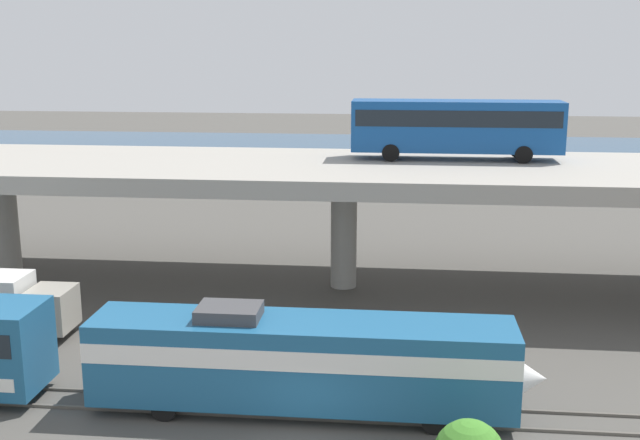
# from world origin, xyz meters

# --- Properties ---
(rail_strip_near) EXTENTS (110.00, 0.12, 0.12)m
(rail_strip_near) POSITION_xyz_m (0.00, 3.25, 0.06)
(rail_strip_near) COLOR #59544C
(rail_strip_near) RESTS_ON ground_plane
(rail_strip_far) EXTENTS (110.00, 0.12, 0.12)m
(rail_strip_far) POSITION_xyz_m (0.00, 4.75, 0.06)
(rail_strip_far) COLOR #59544C
(rail_strip_far) RESTS_ON ground_plane
(train_locomotive) EXTENTS (17.25, 3.04, 4.18)m
(train_locomotive) POSITION_xyz_m (0.37, 4.00, 2.19)
(train_locomotive) COLOR #1E5984
(train_locomotive) RESTS_ON ground_plane
(highway_overpass) EXTENTS (96.00, 12.17, 7.24)m
(highway_overpass) POSITION_xyz_m (0.00, 20.00, 6.54)
(highway_overpass) COLOR #9E998E
(highway_overpass) RESTS_ON ground_plane
(transit_bus_on_overpass) EXTENTS (12.00, 2.68, 3.40)m
(transit_bus_on_overpass) POSITION_xyz_m (6.29, 22.15, 9.30)
(transit_bus_on_overpass) COLOR #14478C
(transit_bus_on_overpass) RESTS_ON highway_overpass
(pier_parking_lot) EXTENTS (73.52, 13.85, 1.26)m
(pier_parking_lot) POSITION_xyz_m (0.00, 55.00, 0.63)
(pier_parking_lot) COLOR #9E998E
(pier_parking_lot) RESTS_ON ground_plane
(parked_car_0) EXTENTS (4.09, 1.99, 1.50)m
(parked_car_0) POSITION_xyz_m (-10.24, 53.84, 2.03)
(parked_car_0) COLOR black
(parked_car_0) RESTS_ON pier_parking_lot
(parked_car_1) EXTENTS (4.15, 1.99, 1.50)m
(parked_car_1) POSITION_xyz_m (-3.83, 53.02, 2.03)
(parked_car_1) COLOR navy
(parked_car_1) RESTS_ON pier_parking_lot
(parked_car_2) EXTENTS (4.30, 1.87, 1.50)m
(parked_car_2) POSITION_xyz_m (23.76, 58.36, 2.03)
(parked_car_2) COLOR maroon
(parked_car_2) RESTS_ON pier_parking_lot
(parked_car_3) EXTENTS (4.51, 1.96, 1.50)m
(parked_car_3) POSITION_xyz_m (2.21, 54.23, 2.03)
(parked_car_3) COLOR #9E998C
(parked_car_3) RESTS_ON pier_parking_lot
(parked_car_4) EXTENTS (4.17, 1.83, 1.50)m
(parked_car_4) POSITION_xyz_m (11.49, 54.24, 2.03)
(parked_car_4) COLOR maroon
(parked_car_4) RESTS_ON pier_parking_lot
(harbor_water) EXTENTS (140.00, 36.00, 0.01)m
(harbor_water) POSITION_xyz_m (0.00, 78.00, 0.00)
(harbor_water) COLOR navy
(harbor_water) RESTS_ON ground_plane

